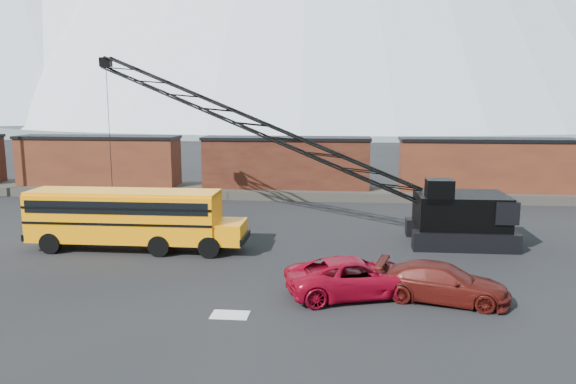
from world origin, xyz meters
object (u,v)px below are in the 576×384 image
at_px(school_bus, 131,217).
at_px(maroon_suv, 442,282).
at_px(crawler_crane, 262,129).
at_px(red_pickup, 355,277).

distance_m(school_bus, maroon_suv, 16.38).
bearing_deg(crawler_crane, maroon_suv, -52.37).
distance_m(school_bus, red_pickup, 13.16).
height_order(red_pickup, maroon_suv, red_pickup).
distance_m(red_pickup, maroon_suv, 3.44).
relative_size(maroon_suv, crawler_crane, 0.21).
relative_size(school_bus, red_pickup, 2.05).
distance_m(maroon_suv, crawler_crane, 15.49).
xyz_separation_m(red_pickup, crawler_crane, (-5.42, 11.23, 5.40)).
xyz_separation_m(school_bus, maroon_suv, (15.12, -6.20, -1.04)).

